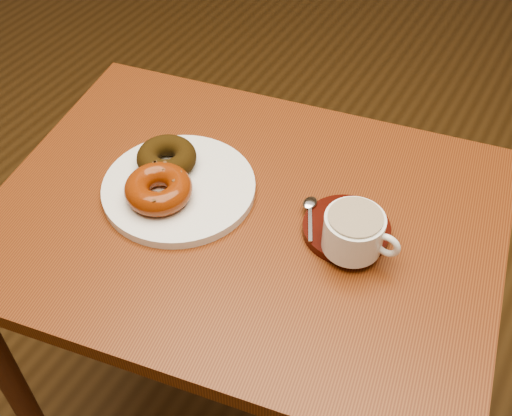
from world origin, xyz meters
The scene contains 8 objects.
ground centered at (0.00, 0.00, 0.00)m, with size 6.00×6.00×0.00m, color #4F3518.
cafe_table centered at (0.00, -0.34, 0.62)m, with size 0.88×0.72×0.74m.
donut_plate centered at (-0.11, -0.35, 0.75)m, with size 0.25×0.25×0.01m, color white.
donut_cinnamon centered at (-0.15, -0.32, 0.77)m, with size 0.10×0.10×0.04m, color #32210A.
donut_caramel centered at (-0.12, -0.39, 0.77)m, with size 0.11×0.11×0.04m.
saucer centered at (0.16, -0.30, 0.75)m, with size 0.13×0.13×0.01m, color #360C07.
coffee_cup centered at (0.18, -0.33, 0.79)m, with size 0.12×0.09×0.06m.
teaspoon centered at (0.09, -0.29, 0.76)m, with size 0.05×0.09×0.01m.
Camera 1 is at (0.36, -0.93, 1.47)m, focal length 45.00 mm.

